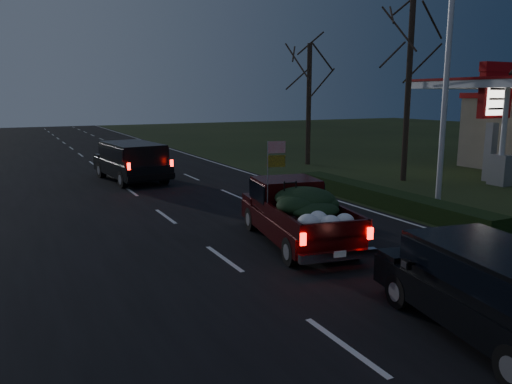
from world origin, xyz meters
name	(u,v)px	position (x,y,z in m)	size (l,w,h in m)	color
ground	(224,259)	(0.00, 0.00, 0.00)	(120.00, 120.00, 0.00)	black
road_asphalt	(224,259)	(0.00, 0.00, 0.01)	(14.00, 120.00, 0.02)	black
hedge_row	(384,198)	(7.80, 3.00, 0.30)	(1.00, 10.00, 0.60)	black
light_pole	(448,54)	(9.50, 2.00, 5.48)	(0.50, 0.90, 9.16)	silver
gas_price_pylon	(495,102)	(16.00, 4.99, 3.77)	(2.00, 0.41, 5.57)	gray
gas_canopy	(505,89)	(18.00, 6.00, 4.35)	(7.10, 6.10, 4.88)	silver
bare_tree_mid	(411,45)	(12.50, 7.00, 6.35)	(3.60, 3.60, 8.50)	black
bare_tree_far	(309,75)	(11.50, 14.00, 5.23)	(3.60, 3.60, 7.00)	black
pickup_truck	(297,209)	(2.38, 0.40, 0.96)	(2.67, 5.12, 2.56)	#330708
lead_suv	(132,158)	(0.70, 12.66, 1.14)	(2.70, 5.43, 1.51)	black
rear_suv	(498,285)	(2.41, -5.93, 0.97)	(2.61, 4.73, 1.29)	black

